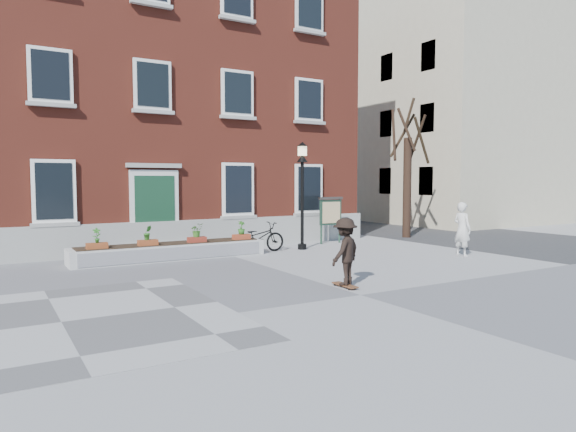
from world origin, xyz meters
TOP-DOWN VIEW (x-y plane):
  - ground at (0.00, 0.00)m, footprint 100.00×100.00m
  - checker_patch at (-6.00, 1.00)m, footprint 6.00×6.00m
  - bicycle at (1.13, 7.13)m, footprint 2.02×0.71m
  - parked_car at (10.25, 15.50)m, footprint 2.62×4.20m
  - bystander at (6.63, 2.90)m, footprint 0.44×0.66m
  - brick_building at (-2.00, 13.98)m, footprint 18.40×10.85m
  - planter_assembly at (-1.99, 7.18)m, footprint 6.20×1.12m
  - bare_tree at (9.01, 8.01)m, footprint 1.83×1.83m
  - side_street at (17.99, 19.78)m, footprint 15.20×36.00m
  - lamp_post at (2.91, 7.04)m, footprint 0.40×0.40m
  - notice_board at (4.85, 7.97)m, footprint 1.10×0.16m
  - skateboarder at (0.19, 0.82)m, footprint 1.18×0.97m

SIDE VIEW (x-z plane):
  - ground at x=0.00m, z-range 0.00..0.00m
  - checker_patch at x=-6.00m, z-range 0.00..0.01m
  - planter_assembly at x=-1.99m, z-range -0.27..0.88m
  - bicycle at x=1.13m, z-range 0.00..1.06m
  - parked_car at x=10.25m, z-range 0.00..1.31m
  - skateboarder at x=0.19m, z-range 0.03..1.70m
  - bystander at x=6.63m, z-range 0.00..1.81m
  - notice_board at x=4.85m, z-range 0.33..2.20m
  - lamp_post at x=2.91m, z-range 0.57..4.50m
  - bare_tree at x=9.01m, z-range -0.29..5.87m
  - brick_building at x=-2.00m, z-range 0.00..12.60m
  - side_street at x=17.99m, z-range -0.23..14.27m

